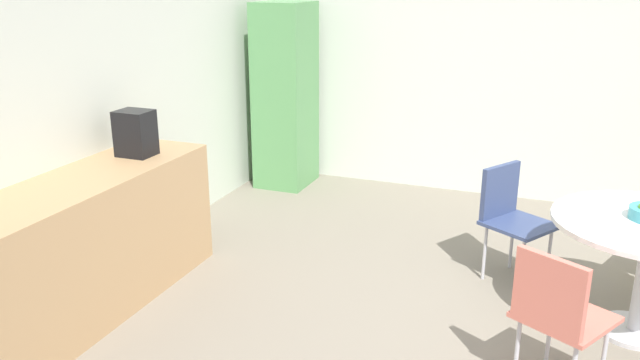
{
  "coord_description": "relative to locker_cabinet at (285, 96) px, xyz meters",
  "views": [
    {
      "loc": [
        -3.33,
        -0.13,
        2.13
      ],
      "look_at": [
        0.04,
        1.19,
        0.95
      ],
      "focal_mm": 35.89,
      "sensor_mm": 36.0,
      "label": 1
    }
  ],
  "objects": [
    {
      "name": "chair_coral",
      "position": [
        -2.79,
        -2.75,
        -0.41
      ],
      "size": [
        0.57,
        0.57,
        0.83
      ],
      "color": "silver",
      "rests_on": "ground_plane"
    },
    {
      "name": "wall_side_right",
      "position": [
        0.45,
        -2.55,
        0.37
      ],
      "size": [
        0.1,
        6.0,
        2.6
      ],
      "primitive_type": "cube",
      "color": "silver",
      "rests_on": "ground_plane"
    },
    {
      "name": "wall_back",
      "position": [
        -2.55,
        0.45,
        0.37
      ],
      "size": [
        6.0,
        0.1,
        2.6
      ],
      "primitive_type": "cube",
      "color": "silver",
      "rests_on": "ground_plane"
    },
    {
      "name": "locker_cabinet",
      "position": [
        0.0,
        0.0,
        0.0
      ],
      "size": [
        0.6,
        0.5,
        1.86
      ],
      "primitive_type": "cube",
      "color": "#599959",
      "rests_on": "ground_plane"
    },
    {
      "name": "coffee_maker",
      "position": [
        -2.31,
        0.1,
        0.13
      ],
      "size": [
        0.2,
        0.24,
        0.32
      ],
      "primitive_type": "cube",
      "color": "black",
      "rests_on": "counter_block"
    },
    {
      "name": "chair_navy",
      "position": [
        -1.43,
        -2.38,
        -0.41
      ],
      "size": [
        0.58,
        0.58,
        0.83
      ],
      "color": "silver",
      "rests_on": "ground_plane"
    },
    {
      "name": "counter_block",
      "position": [
        -3.09,
        0.1,
        -0.48
      ],
      "size": [
        2.42,
        0.6,
        0.9
      ],
      "primitive_type": "cube",
      "color": "tan",
      "rests_on": "ground_plane"
    }
  ]
}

